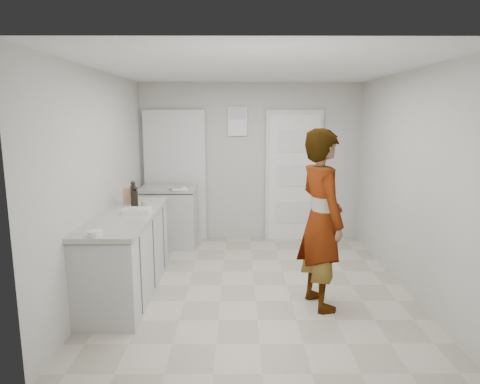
{
  "coord_description": "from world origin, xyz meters",
  "views": [
    {
      "loc": [
        -0.19,
        -4.83,
        2.01
      ],
      "look_at": [
        -0.17,
        0.4,
        1.06
      ],
      "focal_mm": 32.0,
      "sensor_mm": 36.0,
      "label": 1
    }
  ],
  "objects_px": {
    "person": "(321,220)",
    "baking_dish": "(137,211)",
    "spice_jar": "(143,204)",
    "oil_cruet_a": "(135,197)",
    "cake_mix_box": "(128,196)",
    "egg_bowl": "(95,234)",
    "oil_cruet_b": "(133,194)"
  },
  "relations": [
    {
      "from": "person",
      "to": "spice_jar",
      "type": "bearing_deg",
      "value": 55.87
    },
    {
      "from": "person",
      "to": "cake_mix_box",
      "type": "height_order",
      "value": "person"
    },
    {
      "from": "oil_cruet_a",
      "to": "oil_cruet_b",
      "type": "bearing_deg",
      "value": 132.89
    },
    {
      "from": "oil_cruet_a",
      "to": "oil_cruet_b",
      "type": "xyz_separation_m",
      "value": [
        -0.03,
        0.04,
        0.03
      ]
    },
    {
      "from": "cake_mix_box",
      "to": "oil_cruet_a",
      "type": "relative_size",
      "value": 0.82
    },
    {
      "from": "person",
      "to": "spice_jar",
      "type": "height_order",
      "value": "person"
    },
    {
      "from": "baking_dish",
      "to": "person",
      "type": "bearing_deg",
      "value": -10.52
    },
    {
      "from": "person",
      "to": "oil_cruet_a",
      "type": "relative_size",
      "value": 7.72
    },
    {
      "from": "person",
      "to": "oil_cruet_a",
      "type": "bearing_deg",
      "value": 54.44
    },
    {
      "from": "spice_jar",
      "to": "baking_dish",
      "type": "distance_m",
      "value": 0.27
    },
    {
      "from": "oil_cruet_b",
      "to": "baking_dish",
      "type": "xyz_separation_m",
      "value": [
        0.13,
        -0.4,
        -0.12
      ]
    },
    {
      "from": "cake_mix_box",
      "to": "egg_bowl",
      "type": "distance_m",
      "value": 1.43
    },
    {
      "from": "oil_cruet_b",
      "to": "baking_dish",
      "type": "height_order",
      "value": "oil_cruet_b"
    },
    {
      "from": "spice_jar",
      "to": "oil_cruet_b",
      "type": "xyz_separation_m",
      "value": [
        -0.15,
        0.13,
        0.1
      ]
    },
    {
      "from": "cake_mix_box",
      "to": "oil_cruet_a",
      "type": "xyz_separation_m",
      "value": [
        0.13,
        -0.14,
        0.02
      ]
    },
    {
      "from": "person",
      "to": "baking_dish",
      "type": "relative_size",
      "value": 6.15
    },
    {
      "from": "egg_bowl",
      "to": "spice_jar",
      "type": "bearing_deg",
      "value": 81.33
    },
    {
      "from": "person",
      "to": "baking_dish",
      "type": "height_order",
      "value": "person"
    },
    {
      "from": "spice_jar",
      "to": "egg_bowl",
      "type": "bearing_deg",
      "value": -98.67
    },
    {
      "from": "person",
      "to": "oil_cruet_b",
      "type": "height_order",
      "value": "person"
    },
    {
      "from": "spice_jar",
      "to": "oil_cruet_b",
      "type": "relative_size",
      "value": 0.27
    },
    {
      "from": "spice_jar",
      "to": "oil_cruet_a",
      "type": "relative_size",
      "value": 0.33
    },
    {
      "from": "cake_mix_box",
      "to": "person",
      "type": "bearing_deg",
      "value": -36.66
    },
    {
      "from": "person",
      "to": "spice_jar",
      "type": "relative_size",
      "value": 23.37
    },
    {
      "from": "oil_cruet_a",
      "to": "oil_cruet_b",
      "type": "relative_size",
      "value": 0.81
    },
    {
      "from": "cake_mix_box",
      "to": "spice_jar",
      "type": "distance_m",
      "value": 0.34
    },
    {
      "from": "spice_jar",
      "to": "oil_cruet_a",
      "type": "xyz_separation_m",
      "value": [
        -0.11,
        0.09,
        0.08
      ]
    },
    {
      "from": "cake_mix_box",
      "to": "oil_cruet_b",
      "type": "distance_m",
      "value": 0.15
    },
    {
      "from": "person",
      "to": "oil_cruet_b",
      "type": "relative_size",
      "value": 6.23
    },
    {
      "from": "person",
      "to": "egg_bowl",
      "type": "relative_size",
      "value": 14.45
    },
    {
      "from": "cake_mix_box",
      "to": "egg_bowl",
      "type": "height_order",
      "value": "cake_mix_box"
    },
    {
      "from": "cake_mix_box",
      "to": "baking_dish",
      "type": "distance_m",
      "value": 0.56
    }
  ]
}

